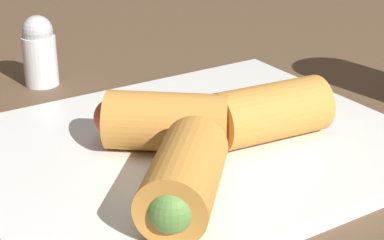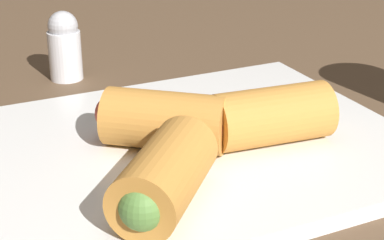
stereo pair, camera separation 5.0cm
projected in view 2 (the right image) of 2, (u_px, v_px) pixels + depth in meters
table_surface at (170, 159)px, 47.96cm from camera, size 180.00×140.00×2.00cm
serving_plate at (192, 150)px, 45.40cm from camera, size 30.21×24.70×1.50cm
roll_front_left at (266, 117)px, 43.99cm from camera, size 9.08×4.79×4.03cm
roll_front_right at (163, 179)px, 35.89cm from camera, size 8.51×8.78×4.03cm
roll_back_left at (159, 120)px, 43.46cm from camera, size 8.93×8.28×4.03cm
salt_shaker at (64, 46)px, 60.06cm from camera, size 3.10×3.10×6.57cm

